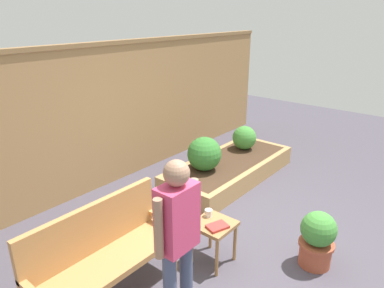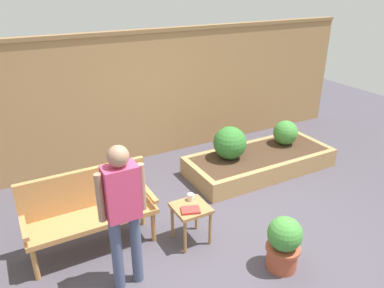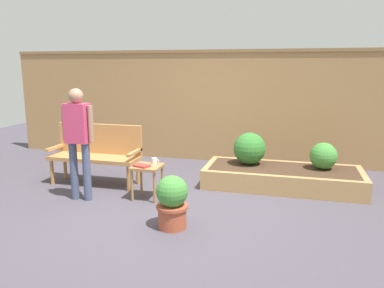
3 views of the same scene
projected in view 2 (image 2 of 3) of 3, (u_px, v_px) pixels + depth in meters
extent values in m
plane|color=#47424C|center=(222.00, 240.00, 4.48)|extent=(14.00, 14.00, 0.00)
cube|color=#A37A4C|center=(139.00, 99.00, 6.13)|extent=(8.40, 0.10, 2.10)
cube|color=olive|center=(135.00, 32.00, 5.69)|extent=(8.40, 0.14, 0.06)
cylinder|color=#B77F47|center=(142.00, 211.00, 4.68)|extent=(0.06, 0.06, 0.40)
cylinder|color=#B77F47|center=(153.00, 226.00, 4.39)|extent=(0.06, 0.06, 0.40)
cylinder|color=#B77F47|center=(31.00, 244.00, 4.11)|extent=(0.06, 0.06, 0.40)
cylinder|color=#B77F47|center=(35.00, 264.00, 3.82)|extent=(0.06, 0.06, 0.40)
cube|color=#B77F47|center=(92.00, 218.00, 4.16)|extent=(1.44, 0.48, 0.06)
cube|color=#B77F47|center=(84.00, 189.00, 4.21)|extent=(1.44, 0.06, 0.48)
cube|color=#B77F47|center=(24.00, 227.00, 3.80)|extent=(0.06, 0.48, 0.04)
cube|color=#B77F47|center=(148.00, 193.00, 4.40)|extent=(0.06, 0.48, 0.04)
cylinder|color=#9E7042|center=(196.00, 214.00, 4.59)|extent=(0.04, 0.04, 0.44)
cylinder|color=#9E7042|center=(210.00, 228.00, 4.33)|extent=(0.04, 0.04, 0.44)
cylinder|color=#9E7042|center=(172.00, 222.00, 4.45)|extent=(0.04, 0.04, 0.44)
cylinder|color=#9E7042|center=(185.00, 237.00, 4.18)|extent=(0.04, 0.04, 0.44)
cube|color=#9E7042|center=(191.00, 208.00, 4.29)|extent=(0.40, 0.40, 0.04)
cylinder|color=silver|center=(191.00, 197.00, 4.39)|extent=(0.08, 0.08, 0.08)
torus|color=silver|center=(194.00, 196.00, 4.40)|extent=(0.06, 0.01, 0.06)
cube|color=#B2332D|center=(190.00, 210.00, 4.19)|extent=(0.25, 0.21, 0.03)
cylinder|color=#A84C33|center=(282.00, 258.00, 4.02)|extent=(0.33, 0.33, 0.24)
cylinder|color=#A84C33|center=(283.00, 248.00, 3.96)|extent=(0.37, 0.37, 0.04)
sphere|color=#428938|center=(285.00, 234.00, 3.88)|extent=(0.37, 0.37, 0.37)
cube|color=#AD8451|center=(278.00, 173.00, 5.68)|extent=(2.40, 0.09, 0.30)
cube|color=#AD8451|center=(243.00, 151.00, 6.41)|extent=(2.40, 0.09, 0.30)
cube|color=#AD8451|center=(198.00, 178.00, 5.54)|extent=(0.09, 0.82, 0.30)
cube|color=#AD8451|center=(312.00, 147.00, 6.55)|extent=(0.09, 0.82, 0.30)
cube|color=#422D1E|center=(260.00, 162.00, 6.04)|extent=(2.22, 0.82, 0.30)
cylinder|color=brown|center=(229.00, 156.00, 5.82)|extent=(0.04, 0.04, 0.06)
sphere|color=#33752D|center=(230.00, 143.00, 5.73)|extent=(0.51, 0.51, 0.51)
cylinder|color=brown|center=(284.00, 142.00, 6.31)|extent=(0.04, 0.04, 0.06)
sphere|color=#428938|center=(285.00, 133.00, 6.24)|extent=(0.41, 0.41, 0.41)
cylinder|color=#475170|center=(136.00, 248.00, 3.73)|extent=(0.11, 0.11, 0.82)
cylinder|color=#475170|center=(117.00, 254.00, 3.65)|extent=(0.11, 0.11, 0.82)
cube|color=#D13D66|center=(121.00, 192.00, 3.41)|extent=(0.32, 0.20, 0.54)
cylinder|color=#9E755B|center=(142.00, 187.00, 3.50)|extent=(0.07, 0.07, 0.49)
cylinder|color=#9E755B|center=(100.00, 198.00, 3.32)|extent=(0.07, 0.07, 0.49)
sphere|color=#9E755B|center=(118.00, 156.00, 3.26)|extent=(0.20, 0.20, 0.20)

